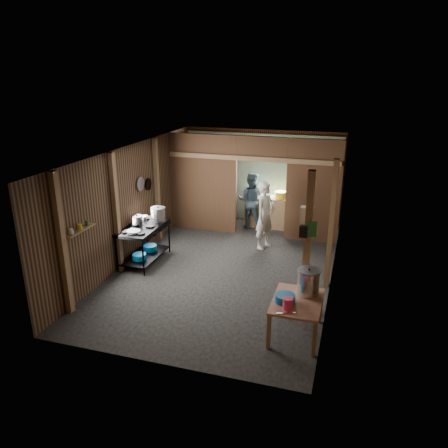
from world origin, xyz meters
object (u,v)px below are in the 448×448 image
(gas_range, at_px, (144,244))
(cook, at_px, (265,215))
(stock_pot, at_px, (308,282))
(pink_bucket, at_px, (288,304))
(yellow_tub, at_px, (281,195))
(stove_pot_large, at_px, (158,215))
(prep_table, at_px, (296,318))

(gas_range, distance_m, cook, 2.95)
(stock_pot, relative_size, pink_bucket, 2.38)
(pink_bucket, height_order, cook, cook)
(stock_pot, distance_m, yellow_tub, 4.99)
(yellow_tub, distance_m, cook, 1.54)
(pink_bucket, distance_m, cook, 4.05)
(stock_pot, distance_m, cook, 3.57)
(pink_bucket, relative_size, cook, 0.11)
(gas_range, bearing_deg, cook, 34.18)
(yellow_tub, bearing_deg, stove_pot_large, -130.78)
(cook, bearing_deg, stove_pot_large, 140.41)
(cook, bearing_deg, pink_bucket, -140.66)
(stove_pot_large, relative_size, stock_pot, 0.75)
(gas_range, height_order, cook, cook)
(stove_pot_large, distance_m, yellow_tub, 3.61)
(stock_pot, relative_size, yellow_tub, 1.38)
(yellow_tub, height_order, cook, cook)
(gas_range, xyz_separation_m, cook, (2.42, 1.64, 0.40))
(cook, bearing_deg, prep_table, -137.76)
(pink_bucket, xyz_separation_m, cook, (-1.18, 3.87, 0.10))
(stock_pot, height_order, cook, cook)
(stove_pot_large, bearing_deg, stock_pot, -29.49)
(prep_table, distance_m, stove_pot_large, 4.31)
(gas_range, height_order, yellow_tub, yellow_tub)
(stock_pot, bearing_deg, gas_range, 156.96)
(pink_bucket, height_order, yellow_tub, yellow_tub)
(cook, bearing_deg, gas_range, 146.50)
(gas_range, bearing_deg, stove_pot_large, 68.99)
(gas_range, bearing_deg, prep_table, -27.29)
(stove_pot_large, height_order, pink_bucket, stove_pot_large)
(gas_range, distance_m, prep_table, 4.18)
(gas_range, xyz_separation_m, yellow_tub, (2.52, 3.17, 0.51))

